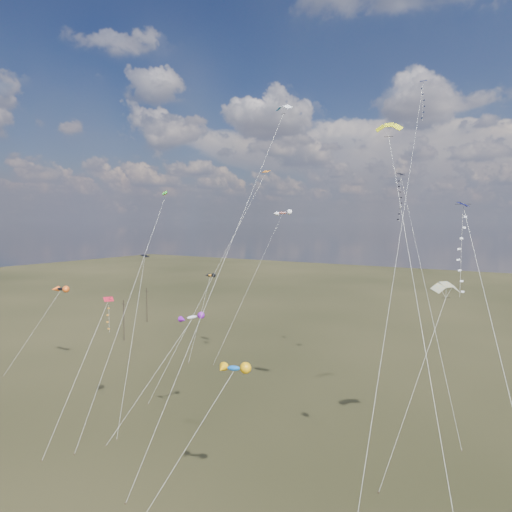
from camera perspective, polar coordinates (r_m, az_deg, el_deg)
The scene contains 18 objects.
ground at distance 49.33m, azimuth -12.22°, elevation -24.09°, with size 400.00×400.00×0.00m, color black.
utility_pole_near at distance 93.65m, azimuth -16.19°, elevation -7.67°, with size 1.40×0.20×8.00m.
utility_pole_far at distance 108.76m, azimuth -13.50°, elevation -5.93°, with size 1.40×0.20×8.00m.
diamond_black_high at distance 62.48m, azimuth 17.84°, elevation 5.81°, with size 10.63×12.76×29.76m.
diamond_navy_tall at distance 58.64m, azimuth 19.71°, elevation 15.27°, with size 3.72×33.10×40.64m.
diamond_black_mid at distance 59.42m, azimuth -14.43°, elevation -4.76°, with size 7.12×11.62×18.99m.
diamond_red_low at distance 54.13m, azimuth -18.24°, elevation -7.67°, with size 1.37×9.68×14.88m.
diamond_navy_right at distance 36.00m, azimuth 24.66°, elevation -0.73°, with size 8.23×11.65×24.86m.
diamond_orange_center at distance 60.18m, azimuth -3.01°, elevation 2.20°, with size 10.78×12.75×30.19m.
parafoil_yellow at distance 46.26m, azimuth 16.32°, elevation 15.22°, with size 12.10×19.46×33.10m.
parafoil_blue_white at distance 60.05m, azimuth 3.33°, elevation 17.93°, with size 2.30×27.40×38.39m.
parafoil_striped at distance 47.38m, azimuth 22.68°, elevation -3.36°, with size 4.96×10.49×18.07m.
parafoil_tricolor at distance 63.86m, azimuth -11.42°, elevation 7.63°, with size 5.99×19.98×27.92m.
novelty_black_orange at distance 78.89m, azimuth -23.26°, elevation -3.83°, with size 4.93×8.54×13.21m.
novelty_orange_black at distance 82.59m, azimuth -5.75°, elevation -2.45°, with size 3.13×9.26×14.12m.
novelty_white_purple at distance 50.75m, azimuth -8.03°, elevation -7.64°, with size 6.39×8.89×13.35m.
novelty_redwhite_stripe at distance 83.64m, azimuth 3.27°, elevation 5.34°, with size 5.89×16.63×25.44m.
novelty_blue_yellow at distance 35.63m, azimuth -2.86°, elevation -13.91°, with size 6.13×7.75×12.84m.
Camera 1 is at (30.49, -30.84, 23.51)m, focal length 32.00 mm.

